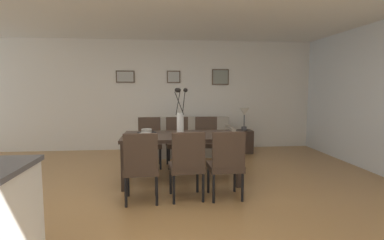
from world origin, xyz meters
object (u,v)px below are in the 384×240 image
object	(u,v)px
dining_chair_near_left	(141,164)
dining_chair_mid_left	(226,161)
bowl_near_left	(145,135)
table_lamp	(244,114)
framed_picture_left	(125,77)
side_table	(244,141)
dining_chair_mid_right	(206,139)
dining_chair_far_right	(178,139)
bowl_near_right	(147,131)
framed_picture_center	(174,77)
dining_table	(180,139)
framed_picture_right	(220,77)
dining_chair_near_right	(150,139)
centerpiece_vase	(180,117)
sofa	(191,141)
dining_chair_far_left	(187,162)

from	to	relation	value
dining_chair_near_left	dining_chair_mid_left	world-z (taller)	same
dining_chair_mid_left	bowl_near_left	xyz separation A→B (m)	(-1.09, 0.67, 0.27)
table_lamp	framed_picture_left	bearing A→B (deg)	167.34
side_table	dining_chair_mid_left	bearing A→B (deg)	-109.97
dining_chair_mid_right	side_table	distance (m)	1.44
dining_chair_mid_left	dining_chair_mid_right	distance (m)	1.80
dining_chair_far_right	bowl_near_right	world-z (taller)	dining_chair_far_right
table_lamp	framed_picture_center	size ratio (longest dim) A/B	1.59
dining_chair_mid_left	bowl_near_right	world-z (taller)	dining_chair_mid_left
dining_table	dining_chair_mid_left	size ratio (longest dim) A/B	1.96
framed_picture_left	framed_picture_right	world-z (taller)	framed_picture_right
side_table	dining_chair_near_right	bearing A→B (deg)	-154.78
centerpiece_vase	framed_picture_left	bearing A→B (deg)	114.26
framed_picture_right	bowl_near_left	bearing A→B (deg)	-121.43
dining_chair_near_right	framed_picture_center	distance (m)	2.08
dining_chair_mid_left	sofa	size ratio (longest dim) A/B	0.50
dining_table	sofa	bearing A→B (deg)	79.70
dining_chair_near_right	side_table	size ratio (longest dim) A/B	1.77
side_table	framed_picture_right	size ratio (longest dim) A/B	1.27
bowl_near_left	sofa	world-z (taller)	bowl_near_left
dining_chair_near_left	centerpiece_vase	xyz separation A→B (m)	(0.56, 0.92, 0.51)
dining_chair_mid_right	sofa	xyz separation A→B (m)	(-0.21, 1.01, -0.23)
centerpiece_vase	framed_picture_right	distance (m)	2.84
dining_chair_near_right	dining_chair_mid_left	world-z (taller)	same
bowl_near_left	bowl_near_right	xyz separation A→B (m)	(0.00, 0.44, 0.00)
dining_chair_mid_right	table_lamp	size ratio (longest dim) A/B	1.80
framed_picture_center	table_lamp	bearing A→B (deg)	-21.14
dining_chair_far_left	dining_chair_mid_right	distance (m)	1.85
framed_picture_left	dining_chair_near_left	bearing A→B (deg)	-80.48
bowl_near_right	table_lamp	bearing A→B (deg)	38.63
dining_chair_near_right	table_lamp	world-z (taller)	table_lamp
dining_chair_far_left	framed_picture_center	world-z (taller)	framed_picture_center
bowl_near_left	sofa	distance (m)	2.37
dining_chair_near_right	framed_picture_left	distance (m)	2.10
dining_chair_near_right	dining_chair_mid_right	xyz separation A→B (m)	(1.08, -0.01, 0.00)
sofa	dining_chair_mid_right	bearing A→B (deg)	-78.53
dining_chair_far_left	bowl_near_left	bearing A→B (deg)	131.51
dining_chair_near_right	bowl_near_left	distance (m)	1.17
table_lamp	framed_picture_right	size ratio (longest dim) A/B	1.25
dining_chair_far_right	framed_picture_left	bearing A→B (deg)	125.46
dining_chair_far_left	side_table	size ratio (longest dim) A/B	1.77
dining_chair_mid_left	framed_picture_left	bearing A→B (deg)	116.29
dining_chair_near_left	table_lamp	bearing A→B (deg)	53.08
dining_chair_near_left	table_lamp	distance (m)	3.55
dining_chair_mid_right	side_table	world-z (taller)	dining_chair_mid_right
dining_table	dining_chair_mid_left	distance (m)	1.06
centerpiece_vase	bowl_near_right	xyz separation A→B (m)	(-0.54, 0.22, -0.24)
sofa	framed_picture_center	world-z (taller)	framed_picture_center
dining_chair_far_left	framed_picture_right	distance (m)	3.76
dining_table	dining_chair_mid_right	bearing A→B (deg)	58.62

